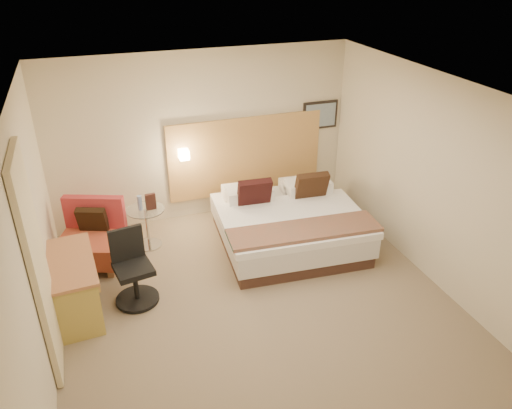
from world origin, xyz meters
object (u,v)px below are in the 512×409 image
object	(u,v)px
lounge_chair	(92,239)
desk	(74,271)
bed	(288,224)
side_table	(147,226)
desk_chair	(133,273)

from	to	relation	value
lounge_chair	desk	bearing A→B (deg)	-102.58
bed	desk	world-z (taller)	bed
lounge_chair	desk	xyz separation A→B (m)	(-0.24, -1.08, 0.23)
side_table	desk	world-z (taller)	desk
lounge_chair	side_table	distance (m)	0.80
bed	side_table	distance (m)	2.10
bed	desk_chair	xyz separation A→B (m)	(-2.36, -0.62, 0.07)
desk_chair	lounge_chair	bearing A→B (deg)	112.12
lounge_chair	desk_chair	world-z (taller)	desk_chair
bed	lounge_chair	xyz separation A→B (m)	(-2.79, 0.46, 0.03)
lounge_chair	desk	distance (m)	1.13
side_table	desk	bearing A→B (deg)	-129.89
bed	desk	distance (m)	3.11
bed	desk_chair	bearing A→B (deg)	-165.15
lounge_chair	desk	world-z (taller)	lounge_chair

